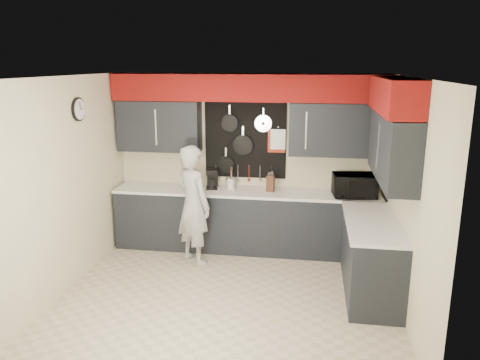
% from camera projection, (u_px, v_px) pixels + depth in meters
% --- Properties ---
extents(ground, '(4.00, 4.00, 0.00)m').
position_uv_depth(ground, '(229.00, 294.00, 5.72)').
color(ground, beige).
rests_on(ground, ground).
extents(back_wall_assembly, '(4.00, 0.36, 2.60)m').
position_uv_depth(back_wall_assembly, '(248.00, 115.00, 6.76)').
color(back_wall_assembly, beige).
rests_on(back_wall_assembly, ground).
extents(right_wall_assembly, '(0.36, 3.50, 2.60)m').
position_uv_depth(right_wall_assembly, '(395.00, 137.00, 5.22)').
color(right_wall_assembly, beige).
rests_on(right_wall_assembly, ground).
extents(left_wall_assembly, '(0.05, 3.50, 2.60)m').
position_uv_depth(left_wall_assembly, '(68.00, 182.00, 5.70)').
color(left_wall_assembly, beige).
rests_on(left_wall_assembly, ground).
extents(base_cabinets, '(3.95, 2.20, 0.92)m').
position_uv_depth(base_cabinets, '(277.00, 229.00, 6.62)').
color(base_cabinets, black).
rests_on(base_cabinets, ground).
extents(microwave, '(0.63, 0.47, 0.32)m').
position_uv_depth(microwave, '(354.00, 185.00, 6.53)').
color(microwave, black).
rests_on(microwave, base_cabinets).
extents(knife_block, '(0.12, 0.12, 0.23)m').
position_uv_depth(knife_block, '(270.00, 183.00, 6.81)').
color(knife_block, '#371A11').
rests_on(knife_block, base_cabinets).
extents(utensil_crock, '(0.12, 0.12, 0.15)m').
position_uv_depth(utensil_crock, '(231.00, 183.00, 6.97)').
color(utensil_crock, silver).
rests_on(utensil_crock, base_cabinets).
extents(coffee_maker, '(0.21, 0.23, 0.30)m').
position_uv_depth(coffee_maker, '(212.00, 178.00, 6.96)').
color(coffee_maker, black).
rests_on(coffee_maker, base_cabinets).
extents(person, '(0.73, 0.69, 1.68)m').
position_uv_depth(person, '(193.00, 205.00, 6.46)').
color(person, '#B6B6B3').
rests_on(person, ground).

